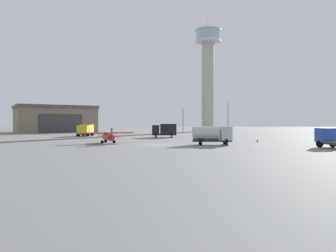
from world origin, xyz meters
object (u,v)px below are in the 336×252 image
at_px(truck_box_yellow, 86,130).
at_px(truck_fuel_tanker_silver, 212,134).
at_px(light_post_west, 183,118).
at_px(light_post_east, 228,115).
at_px(traffic_cone_near_right, 257,140).
at_px(truck_box_black, 165,130).
at_px(control_tower, 208,69).
at_px(airplane_red, 108,136).
at_px(truck_flatbed_blue, 332,138).
at_px(traffic_cone_near_left, 197,139).

relative_size(truck_box_yellow, truck_fuel_tanker_silver, 1.12).
bearing_deg(light_post_west, light_post_east, -5.36).
bearing_deg(traffic_cone_near_right, truck_box_black, 135.64).
bearing_deg(light_post_west, control_tower, 63.37).
distance_m(airplane_red, truck_flatbed_blue, 33.32).
xyz_separation_m(truck_box_black, traffic_cone_near_right, (16.54, -16.17, -1.42)).
bearing_deg(truck_box_yellow, airplane_red, 22.84).
height_order(control_tower, light_post_west, control_tower).
height_order(truck_box_yellow, light_post_east, light_post_east).
relative_size(airplane_red, truck_fuel_tanker_silver, 1.47).
height_order(traffic_cone_near_left, traffic_cone_near_right, traffic_cone_near_left).
bearing_deg(truck_box_black, truck_flatbed_blue, 129.00).
bearing_deg(light_post_east, traffic_cone_near_left, -109.62).
distance_m(truck_fuel_tanker_silver, light_post_east, 52.50).
relative_size(truck_flatbed_blue, traffic_cone_near_right, 10.26).
xyz_separation_m(truck_flatbed_blue, traffic_cone_near_left, (-16.46, 18.10, -0.95)).
xyz_separation_m(truck_fuel_tanker_silver, traffic_cone_near_right, (9.29, 7.68, -1.31)).
distance_m(airplane_red, traffic_cone_near_left, 17.71).
bearing_deg(truck_flatbed_blue, light_post_east, -8.64).
relative_size(light_post_west, traffic_cone_near_left, 11.66).
bearing_deg(truck_fuel_tanker_silver, traffic_cone_near_left, 95.87).
bearing_deg(control_tower, light_post_west, -116.63).
bearing_deg(truck_flatbed_blue, truck_box_yellow, 37.70).
bearing_deg(light_post_west, truck_box_black, -101.49).
relative_size(truck_box_yellow, light_post_west, 0.82).
height_order(airplane_red, traffic_cone_near_right, airplane_red).
relative_size(truck_flatbed_blue, truck_fuel_tanker_silver, 1.13).
bearing_deg(truck_box_yellow, control_tower, 140.89).
distance_m(truck_box_black, truck_flatbed_blue, 37.36).
xyz_separation_m(truck_box_black, truck_flatbed_blue, (22.62, -29.72, -0.45)).
height_order(control_tower, traffic_cone_near_right, control_tower).
relative_size(traffic_cone_near_left, traffic_cone_near_right, 1.07).
bearing_deg(truck_box_yellow, traffic_cone_near_left, 55.76).
xyz_separation_m(control_tower, traffic_cone_near_right, (-0.11, -66.18, -23.89)).
bearing_deg(light_post_east, control_tower, 98.03).
relative_size(light_post_west, light_post_east, 0.82).
height_order(truck_flatbed_blue, traffic_cone_near_left, truck_flatbed_blue).
distance_m(truck_box_yellow, light_post_east, 44.71).
bearing_deg(control_tower, light_post_east, -81.97).
xyz_separation_m(airplane_red, traffic_cone_near_left, (15.47, 8.58, -0.88)).
bearing_deg(truck_box_black, light_post_west, -99.77).
bearing_deg(traffic_cone_near_left, control_tower, 80.34).
bearing_deg(truck_flatbed_blue, traffic_cone_near_right, 12.80).
height_order(truck_box_yellow, truck_fuel_tanker_silver, truck_box_yellow).
relative_size(airplane_red, traffic_cone_near_right, 13.35).
distance_m(control_tower, truck_box_yellow, 60.69).
distance_m(truck_box_black, traffic_cone_near_right, 23.17).
bearing_deg(traffic_cone_near_left, light_post_west, 90.60).
relative_size(control_tower, truck_fuel_tanker_silver, 7.36).
height_order(truck_fuel_tanker_silver, light_post_east, light_post_east).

